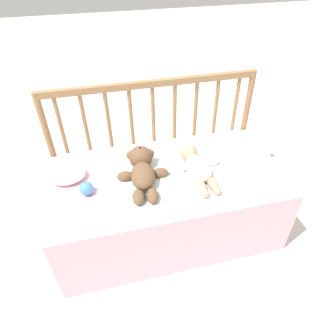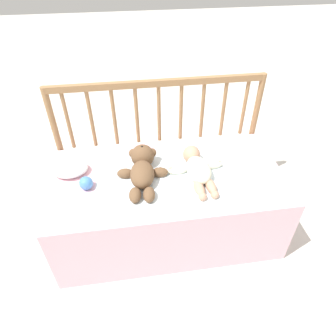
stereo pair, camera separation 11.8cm
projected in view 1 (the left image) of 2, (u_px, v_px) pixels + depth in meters
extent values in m
plane|color=silver|center=(168.00, 227.00, 1.89)|extent=(12.00, 12.00, 0.00)
cube|color=#EDB7C6|center=(168.00, 203.00, 1.75)|extent=(1.25, 0.65, 0.44)
cylinder|color=#997047|center=(54.00, 157.00, 1.77)|extent=(0.04, 0.04, 0.83)
cylinder|color=#997047|center=(243.00, 131.00, 2.00)|extent=(0.04, 0.04, 0.83)
cube|color=#997047|center=(152.00, 84.00, 1.63)|extent=(1.21, 0.03, 0.04)
cylinder|color=#997047|center=(61.00, 127.00, 1.66)|extent=(0.02, 0.02, 0.36)
cylinder|color=#997047|center=(85.00, 124.00, 1.68)|extent=(0.02, 0.02, 0.36)
cylinder|color=#997047|center=(108.00, 121.00, 1.71)|extent=(0.02, 0.02, 0.36)
cylinder|color=#997047|center=(131.00, 118.00, 1.73)|extent=(0.02, 0.02, 0.36)
cylinder|color=#997047|center=(153.00, 115.00, 1.76)|extent=(0.02, 0.02, 0.36)
cylinder|color=#997047|center=(175.00, 113.00, 1.78)|extent=(0.02, 0.02, 0.36)
cylinder|color=#997047|center=(196.00, 110.00, 1.81)|extent=(0.02, 0.02, 0.36)
cylinder|color=#997047|center=(216.00, 107.00, 1.83)|extent=(0.02, 0.02, 0.36)
cylinder|color=#997047|center=(236.00, 105.00, 1.86)|extent=(0.02, 0.02, 0.36)
cube|color=white|center=(172.00, 179.00, 1.59)|extent=(0.79, 0.50, 0.01)
ellipsoid|color=brown|center=(143.00, 176.00, 1.53)|extent=(0.14, 0.20, 0.11)
sphere|color=brown|center=(141.00, 158.00, 1.63)|extent=(0.13, 0.13, 0.13)
sphere|color=beige|center=(140.00, 152.00, 1.61)|extent=(0.05, 0.05, 0.05)
sphere|color=black|center=(140.00, 149.00, 1.59)|extent=(0.02, 0.02, 0.02)
sphere|color=brown|center=(131.00, 155.00, 1.64)|extent=(0.05, 0.05, 0.05)
sphere|color=brown|center=(150.00, 154.00, 1.65)|extent=(0.05, 0.05, 0.05)
ellipsoid|color=brown|center=(125.00, 176.00, 1.57)|extent=(0.09, 0.06, 0.05)
ellipsoid|color=brown|center=(160.00, 173.00, 1.59)|extent=(0.09, 0.06, 0.05)
ellipsoid|color=brown|center=(138.00, 197.00, 1.44)|extent=(0.07, 0.10, 0.06)
ellipsoid|color=brown|center=(152.00, 196.00, 1.45)|extent=(0.07, 0.10, 0.06)
ellipsoid|color=#EAEACC|center=(198.00, 168.00, 1.59)|extent=(0.14, 0.21, 0.10)
sphere|color=tan|center=(189.00, 153.00, 1.69)|extent=(0.10, 0.10, 0.10)
ellipsoid|color=#EAEACC|center=(178.00, 169.00, 1.62)|extent=(0.12, 0.05, 0.04)
ellipsoid|color=#EAEACC|center=(211.00, 162.00, 1.66)|extent=(0.12, 0.05, 0.04)
sphere|color=tan|center=(171.00, 170.00, 1.61)|extent=(0.04, 0.04, 0.04)
sphere|color=tan|center=(216.00, 161.00, 1.68)|extent=(0.04, 0.04, 0.04)
ellipsoid|color=tan|center=(201.00, 186.00, 1.51)|extent=(0.06, 0.12, 0.05)
ellipsoid|color=tan|center=(212.00, 184.00, 1.52)|extent=(0.06, 0.12, 0.05)
sphere|color=tan|center=(206.00, 194.00, 1.47)|extent=(0.04, 0.04, 0.04)
sphere|color=tan|center=(217.00, 192.00, 1.48)|extent=(0.04, 0.04, 0.04)
ellipsoid|color=white|center=(67.00, 175.00, 1.57)|extent=(0.19, 0.15, 0.06)
sphere|color=#4C8CDB|center=(86.00, 189.00, 1.48)|extent=(0.07, 0.07, 0.07)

